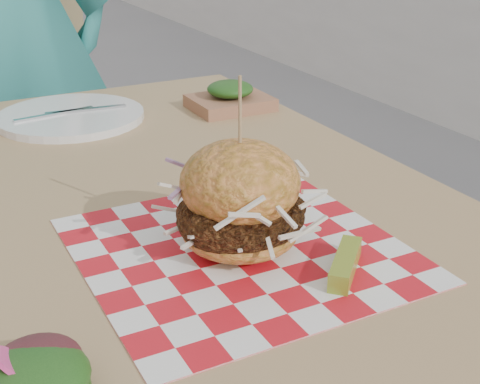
{
  "coord_description": "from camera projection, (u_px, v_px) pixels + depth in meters",
  "views": [
    {
      "loc": [
        -0.56,
        -1.07,
        1.13
      ],
      "look_at": [
        -0.24,
        -0.46,
        0.82
      ],
      "focal_mm": 50.0,
      "sensor_mm": 36.0,
      "label": 1
    }
  ],
  "objects": [
    {
      "name": "pickle_spear",
      "position": [
        345.0,
        264.0,
        0.73
      ],
      "size": [
        0.08,
        0.08,
        0.02
      ],
      "primitive_type": "cube",
      "rotation": [
        0.0,
        0.0,
        0.78
      ],
      "color": "#87A931",
      "rests_on": "paper_liner"
    },
    {
      "name": "kraft_tray",
      "position": [
        230.0,
        98.0,
        1.3
      ],
      "size": [
        0.15,
        0.12,
        0.06
      ],
      "color": "#9B6446",
      "rests_on": "patio_table"
    },
    {
      "name": "paper_liner",
      "position": [
        240.0,
        250.0,
        0.78
      ],
      "size": [
        0.36,
        0.36,
        0.0
      ],
      "primitive_type": "cube",
      "color": "red",
      "rests_on": "patio_table"
    },
    {
      "name": "patio_chair",
      "position": [
        24.0,
        133.0,
        1.79
      ],
      "size": [
        0.42,
        0.43,
        0.95
      ],
      "rotation": [
        0.0,
        0.0,
        0.0
      ],
      "color": "tan",
      "rests_on": "ground"
    },
    {
      "name": "patio_table",
      "position": [
        152.0,
        252.0,
        0.94
      ],
      "size": [
        0.8,
        1.2,
        0.75
      ],
      "color": "tan",
      "rests_on": "ground"
    },
    {
      "name": "place_setting",
      "position": [
        71.0,
        116.0,
        1.24
      ],
      "size": [
        0.27,
        0.27,
        0.02
      ],
      "color": "white",
      "rests_on": "patio_table"
    },
    {
      "name": "sandwich",
      "position": [
        240.0,
        204.0,
        0.76
      ],
      "size": [
        0.18,
        0.18,
        0.21
      ],
      "color": "orange",
      "rests_on": "paper_liner"
    }
  ]
}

